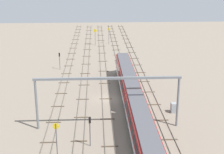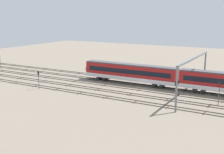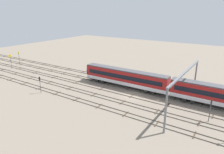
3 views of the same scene
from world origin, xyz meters
name	(u,v)px [view 1 (image 1 of 3)]	position (x,y,z in m)	size (l,w,h in m)	color
ground_plane	(106,99)	(0.00, 0.00, 0.00)	(188.87, 188.87, 0.00)	gray
track_near_foreground	(152,98)	(0.00, -8.88, 0.07)	(172.87, 2.40, 0.16)	#59544C
track_with_train	(129,98)	(0.00, -4.44, 0.07)	(172.87, 2.40, 0.16)	#59544C
track_middle	(106,99)	(0.00, 0.00, 0.07)	(172.87, 2.40, 0.16)	#59544C
track_second_far	(83,99)	(0.00, 4.44, 0.07)	(172.87, 2.40, 0.16)	#59544C
track_far_background	(60,99)	(0.00, 8.88, 0.07)	(172.87, 2.40, 0.16)	#59544C
overhead_gantry	(108,89)	(-12.05, 0.04, 6.52)	(0.40, 22.56, 8.35)	slate
speed_sign_near_foreground	(57,139)	(-22.27, 6.89, 3.61)	(0.14, 0.82, 5.78)	#4C4C51
speed_sign_mid_trackside	(95,34)	(47.28, 1.96, 3.57)	(0.14, 1.07, 5.32)	#4C4C51
speed_sign_far_trackside	(109,34)	(49.10, -2.51, 3.37)	(0.14, 0.82, 5.36)	#4C4C51
signal_light_trackside_approach	(60,59)	(20.35, 10.76, 2.79)	(0.31, 0.32, 4.23)	#4C4C51
signal_light_trackside_departure	(90,127)	(-17.80, 2.77, 2.93)	(0.31, 0.32, 4.48)	#4C4C51
relay_cabinet	(173,108)	(-6.87, -11.58, 0.87)	(1.04, 0.88, 1.75)	gray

